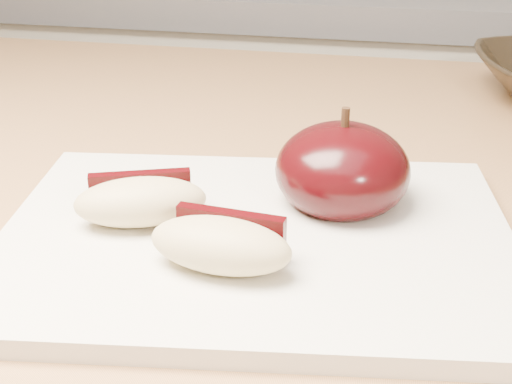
# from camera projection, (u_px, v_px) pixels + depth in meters

# --- Properties ---
(back_cabinet) EXTENTS (2.40, 0.62, 0.94)m
(back_cabinet) POSITION_uv_depth(u_px,v_px,m) (305.00, 226.00, 1.33)
(back_cabinet) COLOR silver
(back_cabinet) RESTS_ON ground
(cutting_board) EXTENTS (0.32, 0.25, 0.01)m
(cutting_board) POSITION_uv_depth(u_px,v_px,m) (256.00, 240.00, 0.41)
(cutting_board) COLOR silver
(cutting_board) RESTS_ON island_counter
(apple_half) EXTENTS (0.10, 0.10, 0.07)m
(apple_half) POSITION_uv_depth(u_px,v_px,m) (342.00, 170.00, 0.43)
(apple_half) COLOR black
(apple_half) RESTS_ON cutting_board
(apple_wedge_a) EXTENTS (0.08, 0.06, 0.03)m
(apple_wedge_a) POSITION_uv_depth(u_px,v_px,m) (141.00, 201.00, 0.41)
(apple_wedge_a) COLOR tan
(apple_wedge_a) RESTS_ON cutting_board
(apple_wedge_b) EXTENTS (0.08, 0.04, 0.03)m
(apple_wedge_b) POSITION_uv_depth(u_px,v_px,m) (222.00, 244.00, 0.37)
(apple_wedge_b) COLOR tan
(apple_wedge_b) RESTS_ON cutting_board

